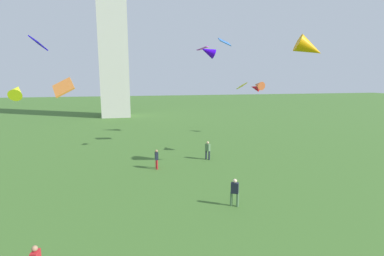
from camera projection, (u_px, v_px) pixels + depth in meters
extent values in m
cube|color=beige|center=(112.00, 3.00, 53.81)|extent=(5.35, 5.35, 42.35)
cylinder|color=#51754C|center=(231.00, 199.00, 17.31)|extent=(0.15, 0.15, 0.82)
cylinder|color=#51754C|center=(238.00, 200.00, 17.21)|extent=(0.15, 0.15, 0.82)
cube|color=#1E2333|center=(235.00, 188.00, 17.13)|extent=(0.51, 0.43, 0.65)
sphere|color=beige|center=(235.00, 181.00, 17.06)|extent=(0.24, 0.24, 0.24)
cylinder|color=red|center=(157.00, 165.00, 24.18)|extent=(0.15, 0.15, 0.79)
cylinder|color=red|center=(156.00, 164.00, 24.53)|extent=(0.15, 0.15, 0.79)
cube|color=#1E2333|center=(157.00, 156.00, 24.23)|extent=(0.27, 0.44, 0.63)
sphere|color=#A37556|center=(156.00, 151.00, 24.16)|extent=(0.23, 0.23, 0.23)
sphere|color=#A37556|center=(35.00, 249.00, 10.53)|extent=(0.22, 0.22, 0.22)
cylinder|color=#1E2333|center=(209.00, 155.00, 27.01)|extent=(0.16, 0.16, 0.83)
cylinder|color=#1E2333|center=(206.00, 155.00, 27.27)|extent=(0.16, 0.16, 0.83)
cube|color=#51754C|center=(208.00, 147.00, 27.01)|extent=(0.46, 0.52, 0.66)
sphere|color=#D8AD84|center=(208.00, 143.00, 26.93)|extent=(0.24, 0.24, 0.24)
cone|color=#E06233|center=(258.00, 85.00, 27.27)|extent=(0.97, 1.30, 0.91)
cone|color=#3A05ED|center=(208.00, 51.00, 36.02)|extent=(2.11, 1.31, 1.79)
cube|color=#CBC813|center=(242.00, 86.00, 23.52)|extent=(0.67, 1.04, 0.60)
cone|color=yellow|center=(17.00, 91.00, 31.43)|extent=(1.63, 2.52, 2.15)
cube|color=#1304D2|center=(38.00, 43.00, 18.89)|extent=(1.00, 1.44, 0.92)
cone|color=orange|center=(309.00, 48.00, 21.56)|extent=(2.62, 2.06, 2.03)
cube|color=#2B60B3|center=(225.00, 42.00, 29.84)|extent=(1.35, 1.03, 0.93)
cone|color=#B4121C|center=(255.00, 88.00, 38.05)|extent=(1.49, 1.47, 1.04)
cube|color=#C437E3|center=(203.00, 48.00, 27.30)|extent=(1.23, 1.18, 0.40)
cube|color=orange|center=(63.00, 87.00, 17.95)|extent=(1.60, 1.71, 1.27)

